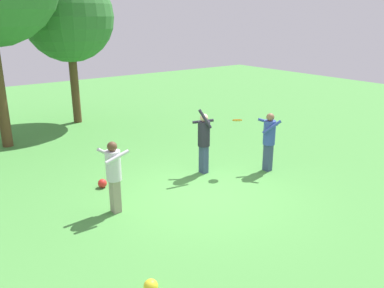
% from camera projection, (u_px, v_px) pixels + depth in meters
% --- Properties ---
extents(ground_plane, '(40.00, 40.00, 0.00)m').
position_uv_depth(ground_plane, '(206.00, 193.00, 9.96)').
color(ground_plane, '#4C9342').
extents(person_thrower, '(0.67, 0.66, 1.90)m').
position_uv_depth(person_thrower, '(204.00, 138.00, 10.99)').
color(person_thrower, '#38476B').
rests_on(person_thrower, ground_plane).
extents(person_catcher, '(0.73, 0.70, 1.69)m').
position_uv_depth(person_catcher, '(269.00, 137.00, 11.17)').
color(person_catcher, '#38476B').
rests_on(person_catcher, ground_plane).
extents(person_bystander, '(0.58, 0.51, 1.67)m').
position_uv_depth(person_bystander, '(114.00, 171.00, 8.74)').
color(person_bystander, gray).
rests_on(person_bystander, ground_plane).
extents(frisbee, '(0.37, 0.37, 0.12)m').
position_uv_depth(frisbee, '(237.00, 120.00, 10.94)').
color(frisbee, orange).
extents(ball_red, '(0.23, 0.23, 0.23)m').
position_uv_depth(ball_red, '(102.00, 183.00, 10.28)').
color(ball_red, red).
rests_on(ball_red, ground_plane).
extents(ball_yellow, '(0.24, 0.24, 0.24)m').
position_uv_depth(ball_yellow, '(151.00, 286.00, 6.36)').
color(ball_yellow, yellow).
rests_on(ball_yellow, ground_plane).
extents(tree_center, '(3.51, 3.51, 6.00)m').
position_uv_depth(tree_center, '(68.00, 17.00, 15.42)').
color(tree_center, brown).
rests_on(tree_center, ground_plane).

